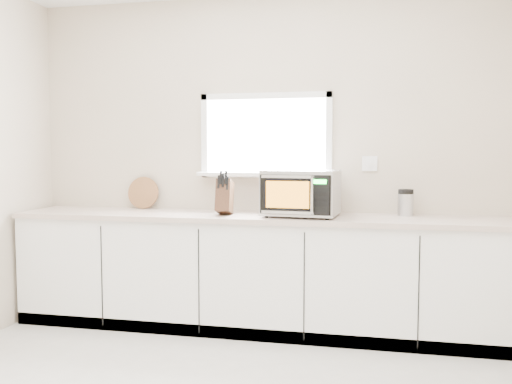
# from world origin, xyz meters

# --- Properties ---
(back_wall) EXTENTS (4.00, 0.17, 2.70)m
(back_wall) POSITION_xyz_m (0.00, 2.00, 1.36)
(back_wall) COLOR beige
(back_wall) RESTS_ON ground
(cabinets) EXTENTS (3.92, 0.60, 0.88)m
(cabinets) POSITION_xyz_m (0.00, 1.70, 0.44)
(cabinets) COLOR white
(cabinets) RESTS_ON ground
(countertop) EXTENTS (3.92, 0.64, 0.04)m
(countertop) POSITION_xyz_m (0.00, 1.69, 0.90)
(countertop) COLOR beige
(countertop) RESTS_ON cabinets
(microwave) EXTENTS (0.59, 0.50, 0.36)m
(microwave) POSITION_xyz_m (0.34, 1.66, 1.11)
(microwave) COLOR black
(microwave) RESTS_ON countertop
(knife_block) EXTENTS (0.13, 0.25, 0.35)m
(knife_block) POSITION_xyz_m (-0.26, 1.63, 1.07)
(knife_block) COLOR #472C19
(knife_block) RESTS_ON countertop
(cutting_board) EXTENTS (0.28, 0.07, 0.28)m
(cutting_board) POSITION_xyz_m (-1.08, 1.94, 1.06)
(cutting_board) COLOR brown
(cutting_board) RESTS_ON countertop
(coffee_grinder) EXTENTS (0.15, 0.15, 0.21)m
(coffee_grinder) POSITION_xyz_m (1.13, 1.87, 1.02)
(coffee_grinder) COLOR #ACAFB3
(coffee_grinder) RESTS_ON countertop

